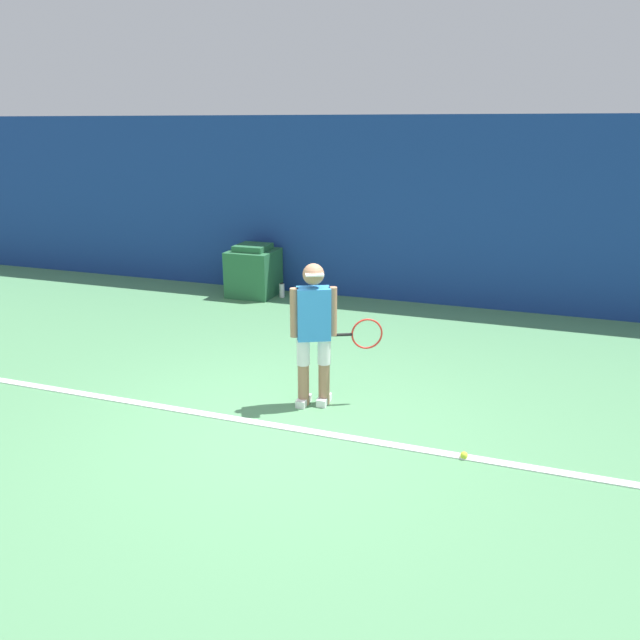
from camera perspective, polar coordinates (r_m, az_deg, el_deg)
ground_plane at (r=6.26m, az=-3.26°, el=-9.77°), size 24.00×24.00×0.00m
back_wall at (r=10.42m, az=7.19°, el=9.85°), size 24.00×0.10×3.01m
court_baseline at (r=6.25m, az=-3.29°, el=-9.76°), size 21.60×0.10×0.01m
tennis_player at (r=6.43m, az=-0.45°, el=-0.82°), size 0.88×0.51×1.53m
tennis_ball at (r=5.85m, az=13.03°, el=-11.96°), size 0.07×0.07×0.07m
covered_chair at (r=10.91m, az=-6.09°, el=4.45°), size 0.77×0.80×0.89m
water_bottle at (r=10.79m, az=-3.50°, el=2.72°), size 0.09×0.09×0.26m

